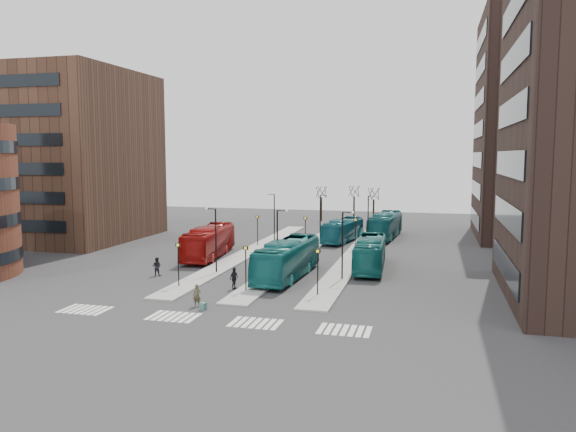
% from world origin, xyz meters
% --- Properties ---
extents(ground, '(160.00, 160.00, 0.00)m').
position_xyz_m(ground, '(0.00, 0.00, 0.00)').
color(ground, '#2A2A2D').
rests_on(ground, ground).
extents(island_left, '(2.50, 45.00, 0.15)m').
position_xyz_m(island_left, '(-4.00, 30.00, 0.07)').
color(island_left, gray).
rests_on(island_left, ground).
extents(island_mid, '(2.50, 45.00, 0.15)m').
position_xyz_m(island_mid, '(2.00, 30.00, 0.07)').
color(island_mid, gray).
rests_on(island_mid, ground).
extents(island_right, '(2.50, 45.00, 0.15)m').
position_xyz_m(island_right, '(8.00, 30.00, 0.07)').
color(island_right, gray).
rests_on(island_right, ground).
extents(suitcase, '(0.51, 0.45, 0.54)m').
position_xyz_m(suitcase, '(0.35, 6.07, 0.27)').
color(suitcase, navy).
rests_on(suitcase, ground).
extents(red_bus, '(4.14, 12.42, 3.39)m').
position_xyz_m(red_bus, '(-7.38, 25.76, 1.70)').
color(red_bus, maroon).
rests_on(red_bus, ground).
extents(teal_bus_a, '(3.51, 12.56, 3.46)m').
position_xyz_m(teal_bus_a, '(3.52, 18.08, 1.73)').
color(teal_bus_a, '#136161').
rests_on(teal_bus_a, ground).
extents(teal_bus_b, '(4.15, 10.73, 2.91)m').
position_xyz_m(teal_bus_b, '(5.08, 40.57, 1.46)').
color(teal_bus_b, '#155D6B').
rests_on(teal_bus_b, ground).
extents(teal_bus_c, '(3.22, 11.41, 3.14)m').
position_xyz_m(teal_bus_c, '(10.43, 23.82, 1.57)').
color(teal_bus_c, '#13605C').
rests_on(teal_bus_c, ground).
extents(teal_bus_d, '(3.85, 12.42, 3.41)m').
position_xyz_m(teal_bus_d, '(10.11, 45.15, 1.70)').
color(teal_bus_d, '#12585C').
rests_on(teal_bus_d, ground).
extents(traveller, '(0.65, 0.47, 1.67)m').
position_xyz_m(traveller, '(-0.46, 6.83, 0.84)').
color(traveller, '#49432C').
rests_on(traveller, ground).
extents(commuter_a, '(0.89, 0.72, 1.75)m').
position_xyz_m(commuter_a, '(-8.41, 15.75, 0.87)').
color(commuter_a, black).
rests_on(commuter_a, ground).
extents(commuter_b, '(0.73, 1.17, 1.85)m').
position_xyz_m(commuter_b, '(0.34, 12.63, 0.92)').
color(commuter_b, black).
rests_on(commuter_b, ground).
extents(commuter_c, '(0.95, 1.26, 1.72)m').
position_xyz_m(commuter_c, '(0.83, 16.90, 0.86)').
color(commuter_c, black).
rests_on(commuter_c, ground).
extents(crosswalk_stripes, '(22.35, 2.40, 0.01)m').
position_xyz_m(crosswalk_stripes, '(1.75, 4.00, 0.01)').
color(crosswalk_stripes, silver).
rests_on(crosswalk_stripes, ground).
extents(office_block, '(25.00, 20.12, 22.00)m').
position_xyz_m(office_block, '(-34.00, 33.98, 11.00)').
color(office_block, '#4E3224').
rests_on(office_block, ground).
extents(tower_far, '(20.12, 20.00, 30.00)m').
position_xyz_m(tower_far, '(31.98, 50.00, 15.00)').
color(tower_far, black).
rests_on(tower_far, ground).
extents(sign_poles, '(12.45, 22.12, 3.65)m').
position_xyz_m(sign_poles, '(1.60, 23.00, 2.41)').
color(sign_poles, black).
rests_on(sign_poles, ground).
extents(lamp_posts, '(14.04, 20.24, 6.12)m').
position_xyz_m(lamp_posts, '(2.64, 28.00, 3.58)').
color(lamp_posts, black).
rests_on(lamp_posts, ground).
extents(bare_trees, '(10.97, 8.14, 5.90)m').
position_xyz_m(bare_trees, '(2.67, 62.67, 2.72)').
color(bare_trees, black).
rests_on(bare_trees, ground).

